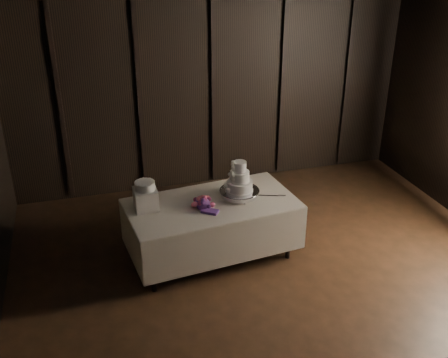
% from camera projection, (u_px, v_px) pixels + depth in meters
% --- Properties ---
extents(room, '(6.08, 7.08, 3.08)m').
position_uv_depth(room, '(312.00, 194.00, 4.77)').
color(room, black).
rests_on(room, ground).
extents(display_table, '(2.09, 1.26, 0.76)m').
position_uv_depth(display_table, '(212.00, 228.00, 6.31)').
color(display_table, beige).
rests_on(display_table, ground).
extents(cake_stand, '(0.60, 0.60, 0.09)m').
position_uv_depth(cake_stand, '(239.00, 194.00, 6.27)').
color(cake_stand, silver).
rests_on(cake_stand, display_table).
extents(wedding_cake, '(0.35, 0.31, 0.37)m').
position_uv_depth(wedding_cake, '(238.00, 180.00, 6.17)').
color(wedding_cake, white).
rests_on(wedding_cake, cake_stand).
extents(bouquet, '(0.48, 0.50, 0.19)m').
position_uv_depth(bouquet, '(203.00, 203.00, 6.02)').
color(bouquet, '#E55E7E').
rests_on(bouquet, display_table).
extents(box_pedestal, '(0.27, 0.27, 0.25)m').
position_uv_depth(box_pedestal, '(146.00, 199.00, 5.98)').
color(box_pedestal, white).
rests_on(box_pedestal, display_table).
extents(small_cake, '(0.28, 0.28, 0.09)m').
position_uv_depth(small_cake, '(145.00, 186.00, 5.91)').
color(small_cake, white).
rests_on(small_cake, box_pedestal).
extents(cake_knife, '(0.36, 0.15, 0.01)m').
position_uv_depth(cake_knife, '(266.00, 196.00, 6.31)').
color(cake_knife, silver).
rests_on(cake_knife, display_table).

